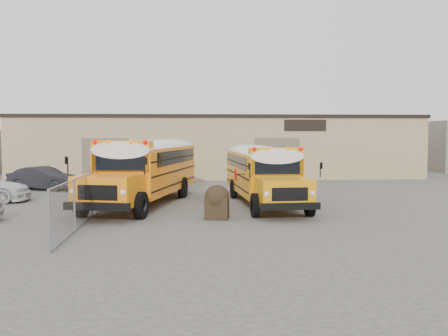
{
  "coord_description": "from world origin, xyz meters",
  "views": [
    {
      "loc": [
        -2.06,
        -19.95,
        3.34
      ],
      "look_at": [
        -0.43,
        4.89,
        1.6
      ],
      "focal_mm": 40.0,
      "sensor_mm": 36.0,
      "label": 1
    }
  ],
  "objects": [
    {
      "name": "ground",
      "position": [
        0.0,
        0.0,
        0.0
      ],
      "size": [
        120.0,
        120.0,
        0.0
      ],
      "primitive_type": "plane",
      "color": "#474541",
      "rests_on": "ground"
    },
    {
      "name": "warehouse",
      "position": [
        -0.0,
        19.99,
        2.37
      ],
      "size": [
        30.2,
        10.2,
        4.67
      ],
      "color": "tan",
      "rests_on": "ground"
    },
    {
      "name": "tarp_bundle",
      "position": [
        -1.07,
        -0.71,
        0.68
      ],
      "size": [
        1.01,
        0.98,
        1.33
      ],
      "color": "black",
      "rests_on": "ground"
    },
    {
      "name": "car_dark",
      "position": [
        -10.78,
        9.99,
        0.69
      ],
      "size": [
        4.41,
        2.69,
        1.37
      ],
      "primitive_type": "imported",
      "rotation": [
        0.0,
        0.0,
        1.25
      ],
      "color": "black",
      "rests_on": "ground"
    },
    {
      "name": "school_bus_left",
      "position": [
        -2.73,
        10.15,
        1.78
      ],
      "size": [
        4.9,
        10.81,
        3.07
      ],
      "color": "orange",
      "rests_on": "ground"
    },
    {
      "name": "school_bus_right",
      "position": [
        0.98,
        9.26,
        1.61
      ],
      "size": [
        3.01,
        9.61,
        2.78
      ],
      "color": "orange",
      "rests_on": "ground"
    },
    {
      "name": "chainlink_fence",
      "position": [
        -6.0,
        3.0,
        0.9
      ],
      "size": [
        0.07,
        18.07,
        1.81
      ],
      "color": "gray",
      "rests_on": "ground"
    }
  ]
}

